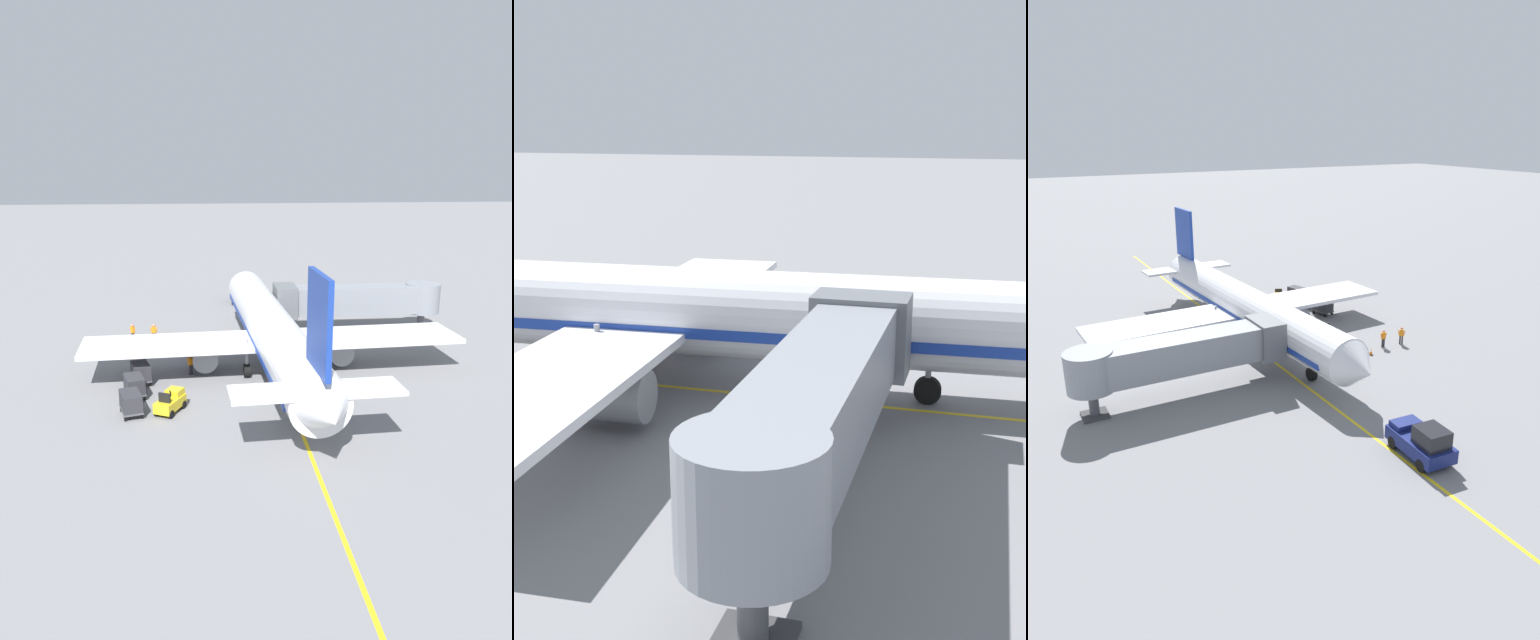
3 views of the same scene
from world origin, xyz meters
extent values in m
plane|color=slate|center=(0.00, 0.00, 0.00)|extent=(400.00, 400.00, 0.00)
cube|color=gold|center=(0.00, 0.00, 0.00)|extent=(0.24, 80.00, 0.01)
cylinder|color=silver|center=(-0.41, 1.60, 3.29)|extent=(5.24, 32.14, 3.70)
cube|color=#193899|center=(-0.41, 1.60, 2.82)|extent=(5.15, 29.59, 0.44)
cube|color=silver|center=(-0.36, 0.60, 2.64)|extent=(30.22, 6.64, 0.36)
cylinder|color=gray|center=(-5.90, 1.13, 1.39)|extent=(2.15, 3.29, 2.00)
cylinder|color=gray|center=(5.09, 1.66, 1.39)|extent=(2.15, 3.29, 2.00)
cylinder|color=black|center=(-0.95, 12.78, 0.55)|extent=(0.50, 1.12, 1.10)
cylinder|color=gray|center=(-0.95, 12.78, 2.10)|extent=(0.24, 0.24, 2.00)
cylinder|color=black|center=(-2.61, -0.51, 0.55)|extent=(0.50, 1.12, 1.10)
cylinder|color=gray|center=(-2.61, -0.51, 2.10)|extent=(0.24, 0.24, 2.00)
cylinder|color=black|center=(1.98, -0.29, 0.55)|extent=(0.50, 1.12, 1.10)
cylinder|color=gray|center=(1.98, -0.29, 2.10)|extent=(0.24, 0.24, 2.00)
cube|color=gray|center=(8.41, 10.49, 3.49)|extent=(14.40, 2.80, 2.60)
cube|color=slate|center=(2.01, 10.49, 3.49)|extent=(2.00, 3.50, 2.99)
cylinder|color=gray|center=(15.61, 10.49, 3.49)|extent=(3.36, 3.36, 2.86)
cylinder|color=#4C4C51|center=(15.61, 10.49, 1.09)|extent=(0.70, 0.70, 2.19)
cube|color=gold|center=(-8.32, -6.66, 0.63)|extent=(2.19, 2.77, 0.70)
cube|color=gold|center=(-8.02, -6.05, 1.20)|extent=(1.38, 1.40, 0.44)
cube|color=black|center=(-8.63, -7.28, 1.30)|extent=(0.82, 0.52, 0.64)
cylinder|color=black|center=(-8.27, -6.55, 1.28)|extent=(0.19, 0.27, 0.54)
cylinder|color=black|center=(-8.42, -5.64, 0.28)|extent=(0.43, 0.59, 0.56)
cylinder|color=black|center=(-7.45, -6.12, 0.28)|extent=(0.43, 0.59, 0.56)
cylinder|color=black|center=(-9.20, -7.20, 0.28)|extent=(0.43, 0.59, 0.56)
cylinder|color=black|center=(-8.23, -7.69, 0.28)|extent=(0.43, 0.59, 0.56)
cube|color=#1E339E|center=(-6.63, 5.96, 0.63)|extent=(2.29, 2.77, 0.70)
cube|color=#1E339E|center=(-6.29, 6.56, 1.20)|extent=(1.41, 1.42, 0.44)
cube|color=black|center=(-6.97, 5.37, 1.30)|extent=(0.81, 0.56, 0.64)
cylinder|color=black|center=(-6.57, 6.07, 1.28)|extent=(0.20, 0.27, 0.54)
cylinder|color=black|center=(-6.66, 6.99, 0.28)|extent=(0.45, 0.58, 0.56)
cylinder|color=black|center=(-5.73, 6.45, 0.28)|extent=(0.45, 0.58, 0.56)
cylinder|color=black|center=(-7.54, 5.48, 0.28)|extent=(0.45, 0.58, 0.56)
cylinder|color=black|center=(-6.60, 4.94, 0.28)|extent=(0.45, 0.58, 0.56)
cube|color=#4C4C51|center=(-10.77, -1.05, 0.42)|extent=(1.85, 2.47, 0.12)
cube|color=#2D2D33|center=(-10.77, -1.05, 1.03)|extent=(1.75, 2.35, 1.10)
cylinder|color=#4C4C51|center=(-11.16, 0.35, 0.41)|extent=(0.26, 0.69, 0.07)
cylinder|color=black|center=(-11.52, -0.40, 0.18)|extent=(0.21, 0.38, 0.36)
cylinder|color=black|center=(-10.46, -0.10, 0.18)|extent=(0.21, 0.38, 0.36)
cylinder|color=black|center=(-11.08, -1.99, 0.18)|extent=(0.21, 0.38, 0.36)
cylinder|color=black|center=(-10.01, -1.69, 0.18)|extent=(0.21, 0.38, 0.36)
cube|color=#4C4C51|center=(-10.97, -3.74, 0.42)|extent=(1.85, 2.47, 0.12)
cube|color=#2D2D33|center=(-10.97, -3.74, 1.03)|extent=(1.75, 2.35, 1.10)
cylinder|color=#4C4C51|center=(-11.37, -2.34, 0.41)|extent=(0.26, 0.69, 0.07)
cylinder|color=black|center=(-11.73, -3.10, 0.18)|extent=(0.21, 0.38, 0.36)
cylinder|color=black|center=(-10.67, -2.80, 0.18)|extent=(0.21, 0.38, 0.36)
cylinder|color=black|center=(-11.28, -4.68, 0.18)|extent=(0.21, 0.38, 0.36)
cylinder|color=black|center=(-10.22, -4.38, 0.18)|extent=(0.21, 0.38, 0.36)
cube|color=#4C4C51|center=(-10.90, -6.87, 0.42)|extent=(1.85, 2.47, 0.12)
cube|color=#2D2D33|center=(-10.90, -6.87, 1.03)|extent=(1.75, 2.35, 1.10)
cylinder|color=#4C4C51|center=(-11.29, -5.47, 0.41)|extent=(0.26, 0.69, 0.07)
cylinder|color=black|center=(-11.65, -6.22, 0.18)|extent=(0.21, 0.38, 0.36)
cylinder|color=black|center=(-10.59, -5.92, 0.18)|extent=(0.21, 0.38, 0.36)
cylinder|color=black|center=(-11.20, -7.81, 0.18)|extent=(0.21, 0.38, 0.36)
cylinder|color=black|center=(-10.14, -7.51, 0.18)|extent=(0.21, 0.38, 0.36)
cylinder|color=#232328|center=(-12.57, 10.11, 0.42)|extent=(0.15, 0.15, 0.85)
cylinder|color=#232328|center=(-12.42, 9.97, 0.42)|extent=(0.15, 0.15, 0.85)
cube|color=orange|center=(-12.49, 10.04, 1.15)|extent=(0.44, 0.44, 0.60)
cylinder|color=orange|center=(-12.67, 10.22, 1.10)|extent=(0.22, 0.22, 0.57)
cylinder|color=orange|center=(-12.32, 9.86, 1.10)|extent=(0.22, 0.22, 0.57)
sphere|color=tan|center=(-12.49, 10.04, 1.58)|extent=(0.22, 0.22, 0.22)
cube|color=red|center=(-12.49, 10.04, 1.60)|extent=(0.24, 0.24, 0.10)
cylinder|color=#232328|center=(-10.61, 9.86, 0.42)|extent=(0.15, 0.15, 0.85)
cylinder|color=#232328|center=(-10.41, 9.86, 0.42)|extent=(0.15, 0.15, 0.85)
cube|color=orange|center=(-10.51, 9.86, 1.15)|extent=(0.38, 0.25, 0.60)
cylinder|color=orange|center=(-10.76, 9.86, 1.10)|extent=(0.22, 0.09, 0.57)
cylinder|color=orange|center=(-10.26, 9.87, 1.10)|extent=(0.22, 0.09, 0.57)
sphere|color=tan|center=(-10.51, 9.86, 1.58)|extent=(0.22, 0.22, 0.22)
cube|color=red|center=(-10.51, 9.86, 1.60)|extent=(0.27, 0.08, 0.10)
cylinder|color=#232328|center=(-7.06, 0.40, 0.42)|extent=(0.15, 0.15, 0.85)
cylinder|color=#232328|center=(-6.90, 0.52, 0.42)|extent=(0.15, 0.15, 0.85)
cube|color=orange|center=(-6.98, 0.46, 1.15)|extent=(0.45, 0.42, 0.60)
cylinder|color=orange|center=(-7.18, 0.32, 1.10)|extent=(0.23, 0.20, 0.57)
cylinder|color=orange|center=(-6.77, 0.60, 1.10)|extent=(0.23, 0.20, 0.57)
sphere|color=#997051|center=(-6.98, 0.46, 1.58)|extent=(0.22, 0.22, 0.22)
cube|color=red|center=(-6.98, 0.46, 1.60)|extent=(0.26, 0.22, 0.10)
cube|color=black|center=(-8.41, 10.79, 0.02)|extent=(0.36, 0.36, 0.04)
cone|color=orange|center=(-8.41, 10.79, 0.32)|extent=(0.30, 0.30, 0.55)
cylinder|color=white|center=(-8.41, 10.79, 0.34)|extent=(0.21, 0.21, 0.06)
cube|color=black|center=(-3.57, 11.20, 0.02)|extent=(0.36, 0.36, 0.04)
cone|color=orange|center=(-3.57, 11.20, 0.32)|extent=(0.30, 0.30, 0.55)
cylinder|color=white|center=(-3.57, 11.20, 0.34)|extent=(0.21, 0.21, 0.06)
camera|label=1|loc=(-6.18, -43.79, 16.36)|focal=32.96mm
camera|label=2|loc=(30.21, 15.02, 11.26)|focal=44.98mm
camera|label=3|loc=(20.69, 47.79, 19.43)|focal=31.33mm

